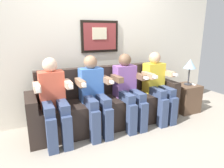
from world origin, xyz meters
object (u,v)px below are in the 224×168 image
Objects in this scene: couch at (107,105)px; spare_remote_on_table at (193,84)px; person_rightmost at (158,84)px; side_table_right at (186,98)px; table_lamp at (190,65)px; person_left_center at (94,92)px; person_leftmost at (54,98)px; person_right_center at (128,88)px.

spare_remote_on_table is (1.62, -0.15, 0.20)m from couch.
couch is 2.10× the size of person_rightmost.
person_rightmost is 2.22× the size of side_table_right.
table_lamp is at bearing -3.85° from couch.
side_table_right is (0.70, 0.06, -0.36)m from person_rightmost.
person_rightmost is (1.09, 0.00, 0.00)m from person_left_center.
person_left_center is 8.54× the size of spare_remote_on_table.
person_left_center is at bearing -179.44° from spare_remote_on_table.
person_right_center is (1.10, 0.00, -0.00)m from person_leftmost.
person_right_center is 1.35m from spare_remote_on_table.
person_right_center is 0.55m from person_rightmost.
spare_remote_on_table is at bearing 0.43° from person_leftmost.
person_rightmost is 0.77m from table_lamp.
person_right_center reaches higher than spare_remote_on_table.
side_table_right is at bearing 156.50° from spare_remote_on_table.
table_lamp is at bearing 2.89° from person_right_center.
couch is 5.08× the size of table_lamp.
spare_remote_on_table is (1.34, 0.02, -0.10)m from person_right_center.
spare_remote_on_table is at bearing 0.77° from person_right_center.
person_rightmost is 2.41× the size of table_lamp.
couch is 17.97× the size of spare_remote_on_table.
couch is at bearing 31.64° from person_left_center.
couch is at bearing 175.96° from side_table_right.
spare_remote_on_table is (2.44, 0.02, -0.10)m from person_leftmost.
person_rightmost is at bearing -174.91° from table_lamp.
couch reaches higher than side_table_right.
spare_remote_on_table reaches higher than side_table_right.
person_leftmost is at bearing -178.44° from table_lamp.
person_left_center is 1.89m from spare_remote_on_table.
person_rightmost reaches higher than table_lamp.
side_table_right is 1.09× the size of table_lamp.
person_leftmost is at bearing 180.00° from person_rightmost.
person_leftmost is 1.10m from person_right_center.
person_left_center is 1.84m from table_lamp.
couch is 0.44m from person_right_center.
person_leftmost is at bearing -179.57° from spare_remote_on_table.
couch is at bearing 11.61° from person_leftmost.
person_leftmost is at bearing -178.49° from side_table_right.
side_table_right is (2.34, 0.06, -0.36)m from person_leftmost.
person_leftmost is 1.00× the size of person_rightmost.
person_leftmost is 1.00× the size of person_right_center.
person_right_center is 1.30m from table_lamp.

